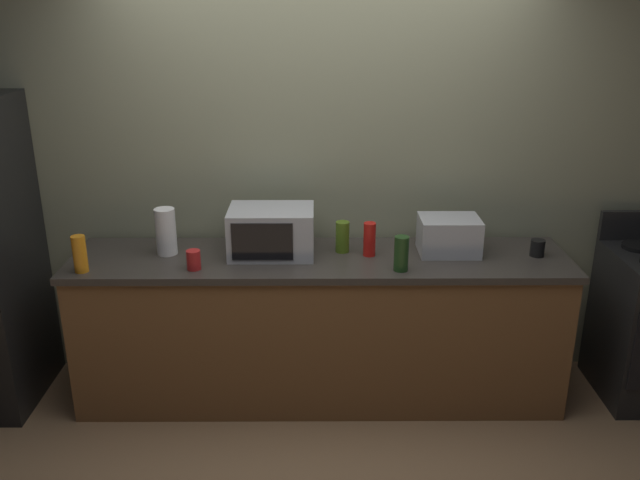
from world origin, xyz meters
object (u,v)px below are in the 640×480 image
(paper_towel_roll, at_px, (166,232))
(bottle_olive_oil, at_px, (342,237))
(toaster_oven, at_px, (449,235))
(bottle_wine, at_px, (401,254))
(microwave, at_px, (271,231))
(mug_red, at_px, (194,260))
(mug_black, at_px, (537,248))
(bottle_dish_soap, at_px, (80,254))
(bottle_hot_sauce, at_px, (370,239))

(paper_towel_roll, xyz_separation_m, bottle_olive_oil, (1.01, 0.03, -0.04))
(toaster_oven, xyz_separation_m, paper_towel_roll, (-1.62, -0.01, 0.03))
(bottle_wine, bearing_deg, bottle_olive_oil, 137.24)
(microwave, relative_size, toaster_oven, 1.41)
(paper_towel_roll, xyz_separation_m, mug_red, (0.19, -0.23, -0.08))
(bottle_wine, relative_size, mug_red, 1.79)
(mug_black, bearing_deg, toaster_oven, 173.63)
(paper_towel_roll, relative_size, bottle_wine, 1.40)
(bottle_dish_soap, xyz_separation_m, mug_black, (2.52, 0.22, -0.05))
(bottle_wine, bearing_deg, paper_towel_roll, 169.03)
(bottle_olive_oil, xyz_separation_m, bottle_dish_soap, (-1.42, -0.29, 0.01))
(bottle_wine, bearing_deg, bottle_hot_sauce, 124.77)
(microwave, relative_size, bottle_hot_sauce, 2.46)
(paper_towel_roll, bearing_deg, bottle_olive_oil, 1.59)
(bottle_olive_oil, relative_size, bottle_dish_soap, 0.90)
(bottle_hot_sauce, bearing_deg, toaster_oven, 5.27)
(bottle_wine, bearing_deg, toaster_oven, 40.98)
(bottle_dish_soap, bearing_deg, mug_black, 4.94)
(bottle_hot_sauce, height_order, mug_red, bottle_hot_sauce)
(mug_black, bearing_deg, bottle_dish_soap, -175.06)
(bottle_dish_soap, bearing_deg, bottle_hot_sauce, 8.41)
(microwave, distance_m, bottle_hot_sauce, 0.56)
(microwave, relative_size, mug_black, 5.01)
(microwave, xyz_separation_m, bottle_dish_soap, (-1.01, -0.26, -0.03))
(bottle_dish_soap, distance_m, mug_black, 2.53)
(bottle_olive_oil, height_order, mug_black, bottle_olive_oil)
(bottle_olive_oil, relative_size, mug_red, 1.69)
(microwave, xyz_separation_m, bottle_olive_oil, (0.41, 0.03, -0.04))
(paper_towel_roll, height_order, mug_black, paper_towel_roll)
(bottle_hot_sauce, bearing_deg, paper_towel_roll, 178.40)
(toaster_oven, bearing_deg, mug_red, -170.31)
(toaster_oven, relative_size, bottle_hot_sauce, 1.74)
(microwave, bearing_deg, bottle_hot_sauce, -3.09)
(microwave, bearing_deg, bottle_olive_oil, 4.24)
(bottle_dish_soap, bearing_deg, bottle_olive_oil, 11.66)
(microwave, height_order, paper_towel_roll, same)
(toaster_oven, distance_m, mug_red, 1.45)
(bottle_olive_oil, distance_m, bottle_dish_soap, 1.44)
(bottle_wine, bearing_deg, mug_black, 14.59)
(bottle_dish_soap, xyz_separation_m, mug_red, (0.60, 0.03, -0.05))
(bottle_hot_sauce, relative_size, bottle_dish_soap, 0.96)
(bottle_olive_oil, xyz_separation_m, mug_black, (1.11, -0.07, -0.04))
(bottle_olive_oil, height_order, bottle_dish_soap, bottle_dish_soap)
(toaster_oven, bearing_deg, bottle_olive_oil, 178.31)
(microwave, distance_m, paper_towel_roll, 0.60)
(bottle_olive_oil, height_order, mug_red, bottle_olive_oil)
(mug_black, bearing_deg, paper_towel_roll, 178.76)
(paper_towel_roll, relative_size, bottle_dish_soap, 1.33)
(microwave, xyz_separation_m, toaster_oven, (1.02, 0.01, -0.03))
(microwave, height_order, bottle_dish_soap, microwave)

